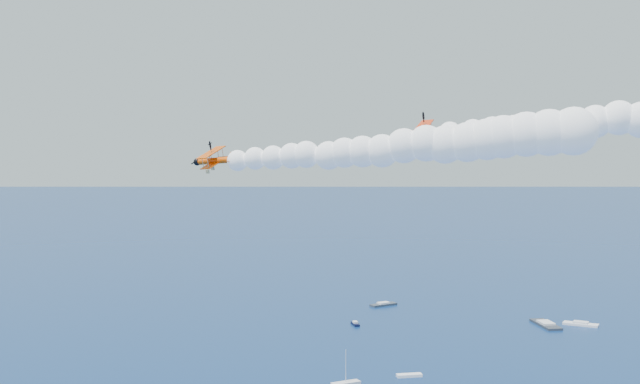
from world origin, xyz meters
The scene contains 4 objects.
biplane_lead centered at (4.16, 30.27, 58.78)m, with size 7.08×7.94×4.78m, color #F02E05, non-canonical shape.
biplane_trail centered at (-22.92, 19.06, 55.18)m, with size 6.49×7.28×4.38m, color #E54B04, non-canonical shape.
smoke_trail_lead centered at (28.21, 37.46, 60.65)m, with size 48.33×18.64×9.72m, color white, non-canonical shape.
smoke_trail_trail centered at (1.26, 25.83, 57.05)m, with size 48.55×17.89×9.72m, color white, non-canonical shape.
Camera 1 is at (50.22, -69.99, 58.24)m, focal length 46.30 mm.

